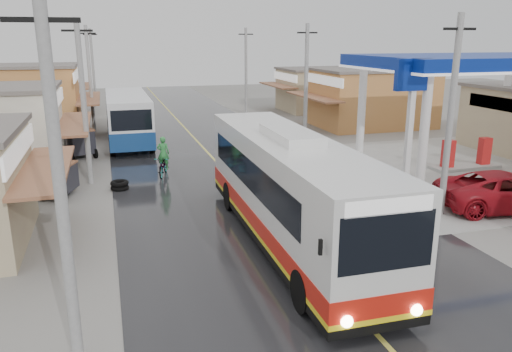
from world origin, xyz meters
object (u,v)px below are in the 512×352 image
object	(u,v)px
jeepney	(508,191)
tricycle_near	(59,178)
coach_bus	(289,190)
tricycle_far	(78,141)
cyclist	(163,163)
second_bus	(128,117)
tyre_stack	(120,185)

from	to	relation	value
jeepney	tricycle_near	distance (m)	19.81
coach_bus	tricycle_far	distance (m)	17.91
cyclist	tricycle_far	xyz separation A→B (m)	(-4.47, 5.87, 0.31)
second_bus	jeepney	xyz separation A→B (m)	(14.64, -18.95, -0.99)
coach_bus	jeepney	distance (m)	10.20
coach_bus	second_bus	distance (m)	20.12
cyclist	tricycle_near	distance (m)	5.47
tricycle_far	cyclist	bearing A→B (deg)	-74.22
tricycle_far	tyre_stack	size ratio (longest dim) A/B	2.91
jeepney	tyre_stack	xyz separation A→B (m)	(-15.69, 7.69, -0.59)
second_bus	jeepney	bearing A→B (deg)	-52.29
tricycle_near	coach_bus	bearing A→B (deg)	-25.95
coach_bus	tyre_stack	distance (m)	10.18
tricycle_near	tricycle_far	size ratio (longest dim) A/B	0.89
second_bus	coach_bus	bearing A→B (deg)	-76.98
coach_bus	tricycle_far	xyz separation A→B (m)	(-7.70, 16.15, -0.94)
tricycle_near	tyre_stack	bearing A→B (deg)	24.01
cyclist	tyre_stack	xyz separation A→B (m)	(-2.33, -1.94, -0.48)
tricycle_near	tricycle_far	distance (m)	8.09
cyclist	tyre_stack	size ratio (longest dim) A/B	2.46
jeepney	tricycle_near	world-z (taller)	jeepney
cyclist	jeepney	bearing A→B (deg)	-19.43
jeepney	tricycle_near	size ratio (longest dim) A/B	2.59
cyclist	tricycle_far	size ratio (longest dim) A/B	0.85
coach_bus	cyclist	size ratio (longest dim) A/B	6.07
coach_bus	tricycle_near	xyz separation A→B (m)	(-8.24, 8.08, -1.10)
tricycle_near	tyre_stack	xyz separation A→B (m)	(2.67, 0.26, -0.64)
tricycle_far	jeepney	bearing A→B (deg)	-62.50
jeepney	tricycle_far	distance (m)	23.62
second_bus	cyclist	distance (m)	9.48
second_bus	tyre_stack	xyz separation A→B (m)	(-1.04, -11.26, -1.58)
cyclist	tricycle_far	world-z (taller)	cyclist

